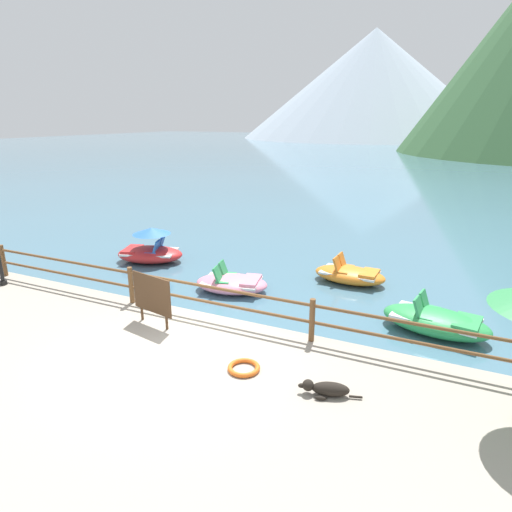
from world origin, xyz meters
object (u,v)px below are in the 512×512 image
object	(u,v)px
pedal_boat_0	(350,274)
pedal_boat_2	(436,321)
life_ring	(244,368)
pedal_boat_1	(232,283)
pedal_boat_3	(150,250)
sign_board	(152,295)
dog_resting	(326,389)

from	to	relation	value
pedal_boat_0	pedal_boat_2	bearing A→B (deg)	-43.30
life_ring	pedal_boat_0	size ratio (longest dim) A/B	0.27
pedal_boat_1	pedal_boat_3	distance (m)	4.12
sign_board	pedal_boat_3	bearing A→B (deg)	128.74
pedal_boat_1	pedal_boat_2	bearing A→B (deg)	-3.10
dog_resting	pedal_boat_3	bearing A→B (deg)	145.23
sign_board	pedal_boat_3	size ratio (longest dim) A/B	0.45
life_ring	pedal_boat_3	size ratio (longest dim) A/B	0.23
pedal_boat_1	pedal_boat_3	size ratio (longest dim) A/B	0.90
pedal_boat_0	pedal_boat_3	bearing A→B (deg)	-172.34
pedal_boat_3	pedal_boat_2	bearing A→B (deg)	-9.13
dog_resting	pedal_boat_3	world-z (taller)	pedal_boat_3
sign_board	life_ring	xyz separation A→B (m)	(2.69, -0.83, -0.68)
pedal_boat_0	pedal_boat_2	size ratio (longest dim) A/B	0.86
sign_board	dog_resting	bearing A→B (deg)	-12.31
life_ring	pedal_boat_2	bearing A→B (deg)	51.21
dog_resting	pedal_boat_1	bearing A→B (deg)	133.30
pedal_boat_2	pedal_boat_3	bearing A→B (deg)	170.87
pedal_boat_0	pedal_boat_1	size ratio (longest dim) A/B	0.95
life_ring	pedal_boat_1	world-z (taller)	pedal_boat_1
sign_board	pedal_boat_1	bearing A→B (deg)	86.31
dog_resting	pedal_boat_3	xyz separation A→B (m)	(-8.01, 5.56, -0.10)
pedal_boat_0	life_ring	bearing A→B (deg)	-94.78
dog_resting	pedal_boat_0	xyz separation A→B (m)	(-1.08, 6.49, -0.26)
sign_board	pedal_boat_0	bearing A→B (deg)	59.89
dog_resting	life_ring	size ratio (longest dim) A/B	1.75
life_ring	pedal_boat_3	world-z (taller)	pedal_boat_3
life_ring	pedal_boat_1	distance (m)	4.90
pedal_boat_0	pedal_boat_1	bearing A→B (deg)	-144.25
sign_board	pedal_boat_1	xyz separation A→B (m)	(0.22, 3.39, -0.88)
pedal_boat_1	dog_resting	bearing A→B (deg)	-46.70
pedal_boat_0	pedal_boat_1	world-z (taller)	pedal_boat_0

